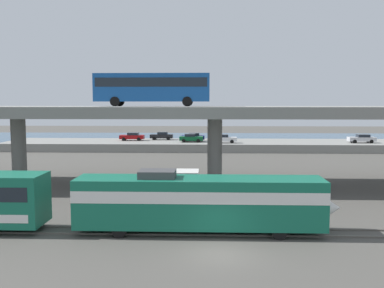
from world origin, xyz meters
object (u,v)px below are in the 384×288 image
(transit_bus_on_overpass, at_px, (152,87))
(service_truck_west, at_px, (160,187))
(train_locomotive, at_px, (212,200))
(parked_car_3, at_px, (193,137))
(parked_car_1, at_px, (162,136))
(parked_car_2, at_px, (191,138))
(parked_car_4, at_px, (362,139))
(parked_car_5, at_px, (223,139))
(parked_car_0, at_px, (132,136))

(transit_bus_on_overpass, distance_m, service_truck_west, 13.71)
(train_locomotive, xyz_separation_m, parked_car_3, (-2.98, 51.48, 0.02))
(train_locomotive, xyz_separation_m, transit_bus_on_overpass, (-6.10, 17.46, 8.07))
(parked_car_1, bearing_deg, train_locomotive, 99.56)
(train_locomotive, distance_m, parked_car_1, 54.62)
(parked_car_2, bearing_deg, parked_car_4, -0.67)
(transit_bus_on_overpass, height_order, parked_car_2, transit_bus_on_overpass)
(parked_car_5, bearing_deg, parked_car_4, 2.38)
(parked_car_0, distance_m, parked_car_4, 41.40)
(parked_car_2, distance_m, parked_car_4, 30.18)
(parked_car_4, bearing_deg, service_truck_west, 53.49)
(transit_bus_on_overpass, xyz_separation_m, parked_car_4, (32.97, 31.47, -8.05))
(train_locomotive, xyz_separation_m, parked_car_5, (2.44, 47.91, 0.02))
(train_locomotive, xyz_separation_m, parked_car_4, (26.87, 48.93, 0.02))
(parked_car_2, bearing_deg, parked_car_0, 166.14)
(parked_car_2, bearing_deg, transit_bus_on_overpass, -95.02)
(transit_bus_on_overpass, xyz_separation_m, service_truck_west, (1.90, -10.49, -8.62))
(parked_car_0, relative_size, parked_car_5, 0.97)
(parked_car_0, bearing_deg, transit_bus_on_overpass, 103.53)
(parked_car_5, bearing_deg, transit_bus_on_overpass, -105.66)
(parked_car_2, height_order, parked_car_3, same)
(parked_car_5, bearing_deg, parked_car_2, 166.60)
(train_locomotive, relative_size, service_truck_west, 2.56)
(transit_bus_on_overpass, height_order, service_truck_west, transit_bus_on_overpass)
(parked_car_0, xyz_separation_m, parked_car_5, (16.85, -4.11, -0.00))
(transit_bus_on_overpass, bearing_deg, train_locomotive, -70.74)
(train_locomotive, relative_size, parked_car_4, 3.75)
(parked_car_1, bearing_deg, parked_car_3, 158.59)
(transit_bus_on_overpass, relative_size, parked_car_3, 2.83)
(parked_car_4, bearing_deg, transit_bus_on_overpass, 43.66)
(service_truck_west, xyz_separation_m, parked_car_0, (-10.22, 45.06, 0.57))
(train_locomotive, distance_m, transit_bus_on_overpass, 20.18)
(parked_car_3, bearing_deg, parked_car_0, -2.74)
(train_locomotive, relative_size, transit_bus_on_overpass, 1.45)
(service_truck_west, height_order, parked_car_5, service_truck_west)
(train_locomotive, height_order, parked_car_1, train_locomotive)
(parked_car_0, distance_m, parked_car_2, 11.45)
(train_locomotive, height_order, parked_car_3, train_locomotive)
(train_locomotive, height_order, parked_car_4, train_locomotive)
(parked_car_3, relative_size, parked_car_4, 0.91)
(train_locomotive, height_order, parked_car_0, train_locomotive)
(transit_bus_on_overpass, relative_size, parked_car_2, 2.86)
(parked_car_2, bearing_deg, parked_car_1, 141.50)
(parked_car_1, distance_m, parked_car_2, 7.36)
(parked_car_0, relative_size, parked_car_1, 1.05)
(parked_car_1, height_order, parked_car_5, same)
(parked_car_3, bearing_deg, transit_bus_on_overpass, 84.75)
(service_truck_west, height_order, parked_car_3, service_truck_west)
(parked_car_0, height_order, parked_car_2, same)
(parked_car_4, bearing_deg, train_locomotive, 61.23)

